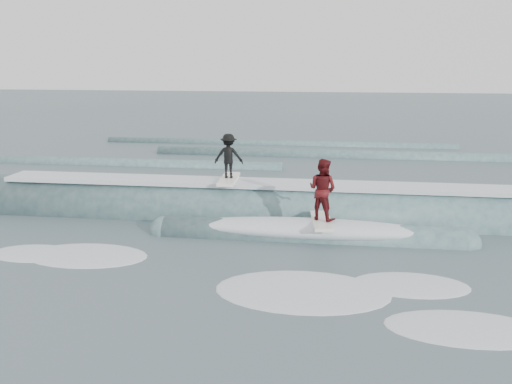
# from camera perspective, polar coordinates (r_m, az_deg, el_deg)

# --- Properties ---
(ground) EXTENTS (160.00, 160.00, 0.00)m
(ground) POSITION_cam_1_polar(r_m,az_deg,el_deg) (14.54, -2.53, -8.22)
(ground) COLOR #374B51
(ground) RESTS_ON ground
(breaking_wave) EXTENTS (22.46, 3.95, 2.33)m
(breaking_wave) POSITION_cam_1_polar(r_m,az_deg,el_deg) (19.34, 0.98, -2.59)
(breaking_wave) COLOR #37585D
(breaking_wave) RESTS_ON ground
(surfer_black) EXTENTS (1.00, 2.03, 1.61)m
(surfer_black) POSITION_cam_1_polar(r_m,az_deg,el_deg) (19.38, -2.75, 3.35)
(surfer_black) COLOR white
(surfer_black) RESTS_ON ground
(surfer_red) EXTENTS (1.12, 2.05, 1.94)m
(surfer_red) POSITION_cam_1_polar(r_m,az_deg,el_deg) (16.99, 6.65, -0.01)
(surfer_red) COLOR white
(surfer_red) RESTS_ON ground
(whitewater) EXTENTS (13.84, 5.22, 0.10)m
(whitewater) POSITION_cam_1_polar(r_m,az_deg,el_deg) (13.88, 0.80, -9.29)
(whitewater) COLOR white
(whitewater) RESTS_ON ground
(far_swells) EXTENTS (36.48, 8.65, 0.80)m
(far_swells) POSITION_cam_1_polar(r_m,az_deg,el_deg) (31.80, -1.02, 3.62)
(far_swells) COLOR #37585D
(far_swells) RESTS_ON ground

